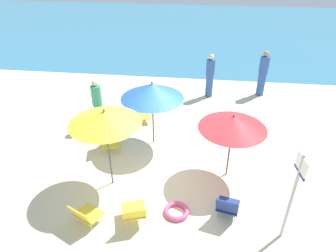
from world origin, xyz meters
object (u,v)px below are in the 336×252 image
object	(u,v)px
warning_sign	(295,188)
swim_ring	(177,211)
umbrella_blue	(152,91)
beach_chair_e	(85,215)
beach_chair_a	(142,112)
person_b	(98,104)
beach_chair_b	(227,206)
umbrella_red	(233,122)
person_a	(263,74)
umbrella_yellow	(105,118)
person_c	(210,76)
beach_chair_c	(134,212)
beach_chair_d	(107,141)

from	to	relation	value
warning_sign	swim_ring	world-z (taller)	warning_sign
umbrella_blue	beach_chair_e	distance (m)	3.54
beach_chair_a	person_b	distance (m)	1.44
beach_chair_b	beach_chair_a	bearing A→B (deg)	47.04
umbrella_red	beach_chair_e	distance (m)	3.78
umbrella_blue	person_a	xyz separation A→B (m)	(3.49, 3.58, -0.80)
umbrella_blue	umbrella_red	bearing A→B (deg)	-30.01
person_b	person_a	bearing A→B (deg)	-73.22
beach_chair_a	swim_ring	bearing A→B (deg)	-0.76
beach_chair_e	swim_ring	world-z (taller)	beach_chair_e
beach_chair_e	umbrella_yellow	bearing A→B (deg)	16.71
umbrella_red	umbrella_blue	bearing A→B (deg)	149.99
person_c	swim_ring	bearing A→B (deg)	-17.88
person_a	swim_ring	bearing A→B (deg)	-67.92
beach_chair_a	beach_chair_e	distance (m)	4.36
beach_chair_c	beach_chair_e	bearing A→B (deg)	80.31
person_c	beach_chair_a	bearing A→B (deg)	-58.48
umbrella_blue	beach_chair_c	world-z (taller)	umbrella_blue
person_b	beach_chair_a	bearing A→B (deg)	-78.54
umbrella_yellow	beach_chair_e	world-z (taller)	umbrella_yellow
beach_chair_d	beach_chair_e	distance (m)	2.60
beach_chair_a	beach_chair_c	distance (m)	4.25
beach_chair_a	person_a	size ratio (longest dim) A/B	0.43
beach_chair_e	swim_ring	size ratio (longest dim) A/B	1.23
person_b	warning_sign	world-z (taller)	warning_sign
umbrella_blue	beach_chair_b	size ratio (longest dim) A/B	2.92
person_b	beach_chair_b	bearing A→B (deg)	-142.24
beach_chair_d	beach_chair_c	bearing A→B (deg)	-75.47
beach_chair_b	person_a	size ratio (longest dim) A/B	0.39
umbrella_red	person_b	bearing A→B (deg)	154.34
person_c	warning_sign	world-z (taller)	warning_sign
person_a	person_b	distance (m)	6.05
umbrella_yellow	person_a	size ratio (longest dim) A/B	1.21
umbrella_yellow	beach_chair_d	xyz separation A→B (m)	(-0.49, 1.28, -1.54)
umbrella_blue	beach_chair_a	distance (m)	1.91
umbrella_yellow	warning_sign	distance (m)	3.99
umbrella_blue	umbrella_red	distance (m)	2.38
beach_chair_a	beach_chair_d	distance (m)	1.87
person_a	person_c	size ratio (longest dim) A/B	1.05
umbrella_blue	beach_chair_b	distance (m)	3.52
umbrella_yellow	beach_chair_b	xyz separation A→B (m)	(2.72, -0.73, -1.56)
umbrella_yellow	swim_ring	bearing A→B (deg)	-25.07
umbrella_blue	person_a	size ratio (longest dim) A/B	1.13
person_a	beach_chair_c	bearing A→B (deg)	-72.88
umbrella_red	beach_chair_c	bearing A→B (deg)	-137.71
beach_chair_c	beach_chair_d	distance (m)	2.75
person_b	person_c	distance (m)	4.24
beach_chair_c	beach_chair_e	size ratio (longest dim) A/B	1.04
warning_sign	swim_ring	size ratio (longest dim) A/B	3.69
beach_chair_d	person_a	world-z (taller)	person_a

